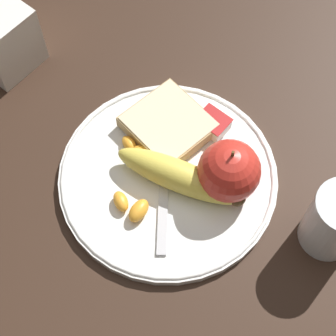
% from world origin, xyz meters
% --- Properties ---
extents(ground_plane, '(3.00, 3.00, 0.00)m').
position_xyz_m(ground_plane, '(0.00, 0.00, 0.00)').
color(ground_plane, '#332116').
extents(plate, '(0.28, 0.28, 0.01)m').
position_xyz_m(plate, '(0.00, 0.00, 0.01)').
color(plate, white).
rests_on(plate, ground_plane).
extents(juice_glass, '(0.07, 0.07, 0.10)m').
position_xyz_m(juice_glass, '(0.20, 0.07, 0.05)').
color(juice_glass, silver).
rests_on(juice_glass, ground_plane).
extents(apple, '(0.08, 0.08, 0.09)m').
position_xyz_m(apple, '(0.07, 0.04, 0.05)').
color(apple, red).
rests_on(apple, plate).
extents(banana, '(0.17, 0.08, 0.04)m').
position_xyz_m(banana, '(0.02, 0.00, 0.03)').
color(banana, '#E0CC4C').
rests_on(banana, plate).
extents(bread_slice, '(0.11, 0.11, 0.02)m').
position_xyz_m(bread_slice, '(-0.04, 0.05, 0.02)').
color(bread_slice, tan).
rests_on(bread_slice, plate).
extents(fork, '(0.12, 0.15, 0.00)m').
position_xyz_m(fork, '(-0.00, -0.01, 0.01)').
color(fork, silver).
rests_on(fork, plate).
extents(jam_packet, '(0.04, 0.03, 0.02)m').
position_xyz_m(jam_packet, '(0.00, 0.09, 0.02)').
color(jam_packet, white).
rests_on(jam_packet, plate).
extents(orange_segment_0, '(0.04, 0.04, 0.02)m').
position_xyz_m(orange_segment_0, '(0.00, -0.00, 0.02)').
color(orange_segment_0, '#F9A32D').
rests_on(orange_segment_0, plate).
extents(orange_segment_1, '(0.03, 0.02, 0.02)m').
position_xyz_m(orange_segment_1, '(-0.04, -0.00, 0.02)').
color(orange_segment_1, '#F9A32D').
rests_on(orange_segment_1, plate).
extents(orange_segment_2, '(0.02, 0.04, 0.02)m').
position_xyz_m(orange_segment_2, '(0.01, -0.06, 0.02)').
color(orange_segment_2, '#F9A32D').
rests_on(orange_segment_2, plate).
extents(orange_segment_3, '(0.03, 0.03, 0.02)m').
position_xyz_m(orange_segment_3, '(-0.02, -0.07, 0.02)').
color(orange_segment_3, '#F9A32D').
rests_on(orange_segment_3, plate).
extents(orange_segment_4, '(0.03, 0.02, 0.01)m').
position_xyz_m(orange_segment_4, '(-0.07, -0.00, 0.02)').
color(orange_segment_4, '#F9A32D').
rests_on(orange_segment_4, plate).
extents(condiment_caddy, '(0.08, 0.08, 0.10)m').
position_xyz_m(condiment_caddy, '(-0.30, 0.00, 0.05)').
color(condiment_caddy, silver).
rests_on(condiment_caddy, ground_plane).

